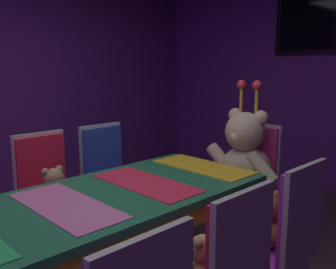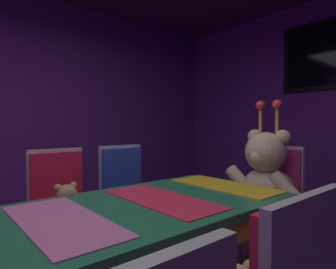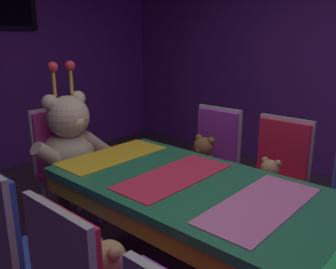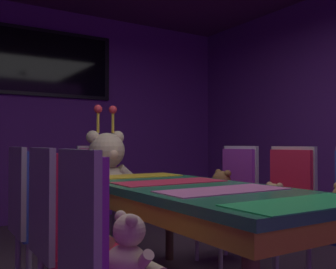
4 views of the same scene
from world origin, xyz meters
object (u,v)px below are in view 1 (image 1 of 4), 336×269
object	(u,v)px
chair_right_2	(289,231)
throne_chair	(254,168)
teddy_left_1	(55,190)
teddy_right_1	(202,264)
banquet_table	(110,208)
chair_left_2	(106,169)
teddy_right_2	(265,223)
king_teddy_bear	(243,154)
chair_left_1	(45,184)

from	to	relation	value
chair_right_2	throne_chair	world-z (taller)	same
teddy_left_1	teddy_right_1	world-z (taller)	teddy_left_1
banquet_table	teddy_left_1	xyz separation A→B (m)	(-0.71, 0.02, -0.07)
chair_left_2	teddy_right_2	distance (m)	1.57
teddy_right_1	throne_chair	world-z (taller)	throne_chair
chair_right_2	teddy_right_2	world-z (taller)	chair_right_2
teddy_right_1	throne_chair	distance (m)	1.69
chair_left_2	chair_right_2	size ratio (longest dim) A/B	1.00
teddy_left_1	throne_chair	xyz separation A→B (m)	(0.71, 1.53, 0.01)
banquet_table	teddy_right_1	xyz separation A→B (m)	(0.71, 0.01, -0.08)
teddy_left_1	teddy_right_1	xyz separation A→B (m)	(1.43, -0.00, -0.01)
banquet_table	king_teddy_bear	xyz separation A→B (m)	(0.00, 1.37, 0.10)
chair_left_2	king_teddy_bear	size ratio (longest dim) A/B	1.09
chair_left_2	teddy_right_1	distance (m)	1.68
chair_left_1	chair_left_2	bearing A→B (deg)	90.88
throne_chair	banquet_table	bearing A→B (deg)	-0.00
chair_right_2	teddy_right_2	bearing A→B (deg)	-0.00
chair_left_2	throne_chair	world-z (taller)	same
chair_right_2	throne_chair	size ratio (longest dim) A/B	1.00
chair_left_2	king_teddy_bear	distance (m)	1.18
chair_left_2	teddy_right_1	xyz separation A→B (m)	(1.58, -0.57, -0.02)
chair_left_2	king_teddy_bear	xyz separation A→B (m)	(0.87, 0.79, 0.15)
chair_left_2	king_teddy_bear	world-z (taller)	king_teddy_bear
chair_left_1	teddy_left_1	bearing A→B (deg)	0.00
chair_left_1	chair_left_2	size ratio (longest dim) A/B	1.00
banquet_table	teddy_right_2	world-z (taller)	teddy_right_2
chair_left_1	teddy_right_1	size ratio (longest dim) A/B	3.51
chair_left_2	teddy_right_2	xyz separation A→B (m)	(1.57, 0.00, 0.00)
teddy_left_1	teddy_right_2	bearing A→B (deg)	21.92
chair_left_2	king_teddy_bear	bearing A→B (deg)	42.33
chair_left_1	teddy_right_1	bearing A→B (deg)	-0.05
throne_chair	king_teddy_bear	size ratio (longest dim) A/B	1.09
teddy_right_2	chair_right_2	bearing A→B (deg)	180.00
chair_right_2	king_teddy_bear	bearing A→B (deg)	-42.97
banquet_table	chair_left_1	xyz separation A→B (m)	(-0.86, 0.02, -0.06)
teddy_right_2	throne_chair	world-z (taller)	throne_chair
king_teddy_bear	teddy_left_1	bearing A→B (deg)	-27.75
chair_left_1	teddy_right_1	distance (m)	1.57
chair_left_1	chair_left_2	distance (m)	0.57
chair_left_1	chair_right_2	world-z (taller)	same
throne_chair	teddy_right_1	bearing A→B (deg)	25.01
banquet_table	king_teddy_bear	bearing A→B (deg)	90.00
teddy_right_2	throne_chair	bearing A→B (deg)	-53.87
chair_left_2	teddy_right_1	bearing A→B (deg)	-19.78
teddy_left_1	chair_left_2	bearing A→B (deg)	105.12
throne_chair	king_teddy_bear	distance (m)	0.23
banquet_table	chair_left_2	xyz separation A→B (m)	(-0.87, 0.58, -0.06)
chair_right_2	king_teddy_bear	world-z (taller)	king_teddy_bear
banquet_table	throne_chair	world-z (taller)	throne_chair
banquet_table	teddy_right_2	xyz separation A→B (m)	(0.70, 0.58, -0.05)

